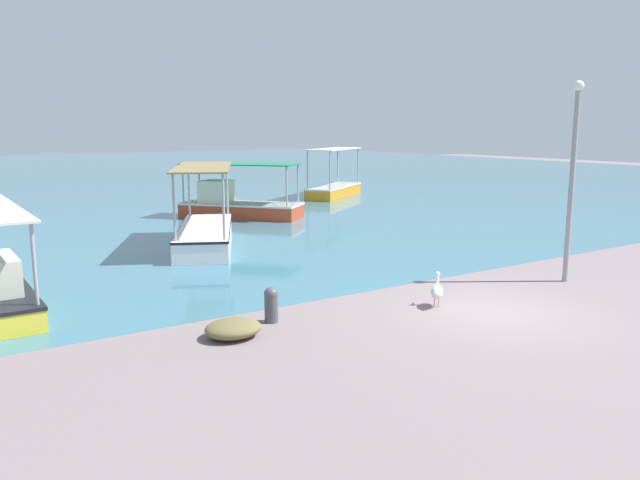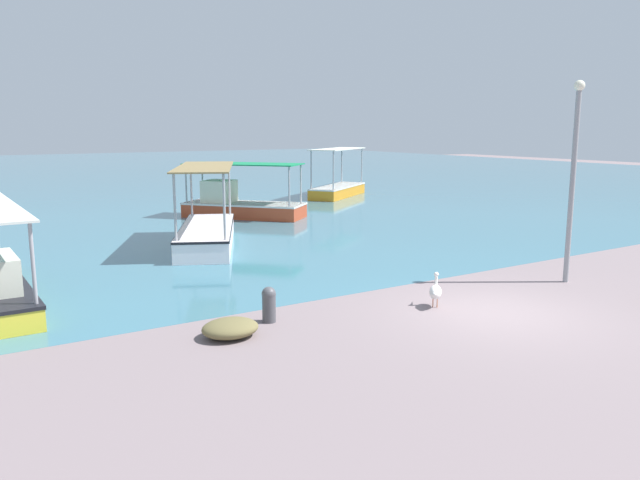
% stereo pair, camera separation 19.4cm
% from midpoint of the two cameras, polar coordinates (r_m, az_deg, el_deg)
% --- Properties ---
extents(ground, '(120.00, 120.00, 0.00)m').
position_cam_midpoint_polar(ground, '(14.67, 16.04, -6.40)').
color(ground, slate).
extents(harbor_water, '(110.00, 90.00, 0.00)m').
position_cam_midpoint_polar(harbor_water, '(58.36, -21.93, 5.53)').
color(harbor_water, teal).
rests_on(harbor_water, ground).
extents(fishing_boat_near_left, '(5.40, 4.48, 2.84)m').
position_cam_midpoint_polar(fishing_boat_near_left, '(37.37, 1.78, 4.81)').
color(fishing_boat_near_left, orange).
rests_on(fishing_boat_near_left, harbor_water).
extents(fishing_boat_far_right, '(4.25, 6.29, 2.79)m').
position_cam_midpoint_polar(fishing_boat_far_right, '(22.07, -10.06, 0.83)').
color(fishing_boat_far_right, white).
rests_on(fishing_boat_far_right, harbor_water).
extents(fishing_boat_center, '(5.09, 5.41, 2.47)m').
position_cam_midpoint_polar(fishing_boat_center, '(29.02, -7.16, 3.32)').
color(fishing_boat_center, '#BA4224').
rests_on(fishing_boat_center, harbor_water).
extents(pelican, '(0.65, 0.64, 0.80)m').
position_cam_midpoint_polar(pelican, '(14.70, 10.89, -4.63)').
color(pelican, '#E0997A').
rests_on(pelican, ground).
extents(lamp_post, '(0.28, 0.28, 5.29)m').
position_cam_midpoint_polar(lamp_post, '(17.69, 22.45, 5.91)').
color(lamp_post, gray).
rests_on(lamp_post, ground).
extents(mooring_bollard, '(0.31, 0.31, 0.77)m').
position_cam_midpoint_polar(mooring_bollard, '(13.38, -4.28, -5.79)').
color(mooring_bollard, '#47474C').
rests_on(mooring_bollard, ground).
extents(net_pile, '(1.15, 0.98, 0.37)m').
position_cam_midpoint_polar(net_pile, '(12.60, -7.77, -7.99)').
color(net_pile, brown).
rests_on(net_pile, ground).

